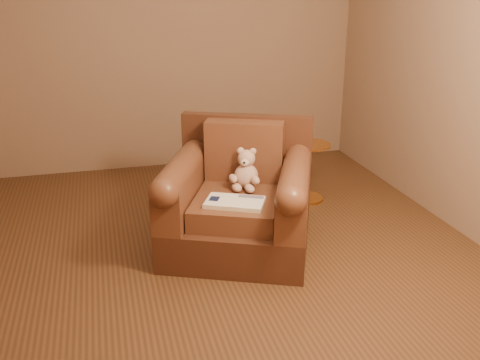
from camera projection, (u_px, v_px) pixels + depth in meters
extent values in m
plane|color=#55351D|center=(208.00, 246.00, 4.06)|extent=(4.00, 4.00, 0.00)
cube|color=#8F7058|center=(165.00, 37.00, 5.39)|extent=(4.00, 0.02, 2.70)
cube|color=#8F7058|center=(322.00, 154.00, 1.77)|extent=(4.00, 0.02, 2.70)
cube|color=#8F7058|center=(462.00, 56.00, 4.06)|extent=(0.02, 4.00, 2.70)
cube|color=#472617|center=(238.00, 230.00, 3.98)|extent=(1.33, 1.30, 0.29)
cube|color=#472617|center=(247.00, 154.00, 4.22)|extent=(0.98, 0.50, 0.63)
cube|color=brown|center=(237.00, 206.00, 3.86)|extent=(0.83, 0.89, 0.15)
cube|color=brown|center=(244.00, 151.00, 4.08)|extent=(0.61, 0.39, 0.46)
cube|color=brown|center=(182.00, 192.00, 3.88)|extent=(0.54, 0.88, 0.33)
cube|color=brown|center=(294.00, 198.00, 3.77)|extent=(0.54, 0.88, 0.33)
cylinder|color=brown|center=(181.00, 170.00, 3.83)|extent=(0.54, 0.88, 0.20)
cylinder|color=brown|center=(295.00, 176.00, 3.71)|extent=(0.54, 0.88, 0.20)
ellipsoid|color=#CAA18D|center=(246.00, 176.00, 3.97)|extent=(0.18, 0.16, 0.19)
sphere|color=#CAA18D|center=(247.00, 159.00, 3.94)|extent=(0.13, 0.13, 0.13)
ellipsoid|color=#CAA18D|center=(241.00, 151.00, 3.93)|extent=(0.05, 0.03, 0.05)
ellipsoid|color=#CAA18D|center=(253.00, 152.00, 3.92)|extent=(0.05, 0.03, 0.05)
ellipsoid|color=beige|center=(245.00, 163.00, 3.88)|extent=(0.06, 0.04, 0.05)
sphere|color=black|center=(244.00, 163.00, 3.86)|extent=(0.02, 0.02, 0.02)
ellipsoid|color=#CAA18D|center=(233.00, 178.00, 3.92)|extent=(0.06, 0.12, 0.06)
ellipsoid|color=#CAA18D|center=(255.00, 180.00, 3.89)|extent=(0.06, 0.12, 0.06)
ellipsoid|color=#CAA18D|center=(237.00, 188.00, 3.90)|extent=(0.07, 0.12, 0.06)
ellipsoid|color=#CAA18D|center=(250.00, 189.00, 3.88)|extent=(0.07, 0.12, 0.06)
cube|color=beige|center=(235.00, 203.00, 3.68)|extent=(0.46, 0.39, 0.03)
cube|color=white|center=(221.00, 199.00, 3.70)|extent=(0.28, 0.30, 0.00)
cube|color=white|center=(249.00, 202.00, 3.66)|extent=(0.28, 0.30, 0.00)
cube|color=beige|center=(235.00, 200.00, 3.68)|extent=(0.11, 0.22, 0.00)
cube|color=#0F1638|center=(214.00, 199.00, 3.70)|extent=(0.10, 0.10, 0.00)
cube|color=slate|center=(251.00, 197.00, 3.74)|extent=(0.18, 0.12, 0.00)
cylinder|color=gold|center=(307.00, 198.00, 4.92)|extent=(0.30, 0.30, 0.02)
cylinder|color=gold|center=(308.00, 172.00, 4.83)|extent=(0.03, 0.03, 0.49)
cylinder|color=gold|center=(309.00, 145.00, 4.74)|extent=(0.38, 0.38, 0.02)
cylinder|color=gold|center=(309.00, 146.00, 4.74)|extent=(0.03, 0.03, 0.02)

